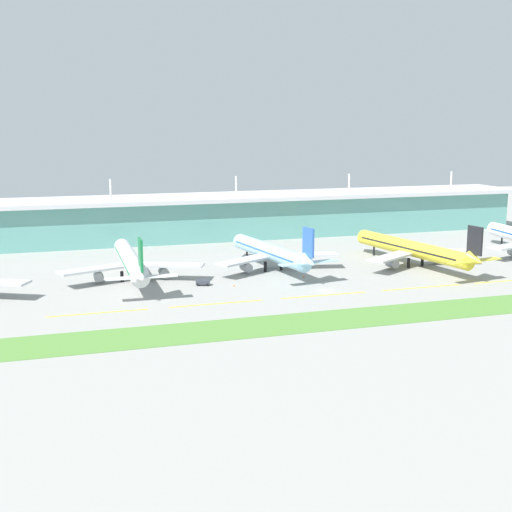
% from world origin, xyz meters
% --- Properties ---
extents(ground_plane, '(600.00, 600.00, 0.00)m').
position_xyz_m(ground_plane, '(0.00, 0.00, 0.00)').
color(ground_plane, gray).
extents(terminal_building, '(288.00, 34.00, 28.61)m').
position_xyz_m(terminal_building, '(-0.00, 110.77, 10.01)').
color(terminal_building, '#5B9E93').
rests_on(terminal_building, ground).
extents(airliner_near_middle, '(48.79, 67.94, 18.90)m').
position_xyz_m(airliner_near_middle, '(-56.96, 33.19, 6.45)').
color(airliner_near_middle, silver).
rests_on(airliner_near_middle, ground).
extents(airliner_center, '(48.23, 61.17, 18.90)m').
position_xyz_m(airliner_center, '(-6.63, 34.89, 6.45)').
color(airliner_center, '#9ED1EA').
rests_on(airliner_center, ground).
extents(airliner_far_middle, '(48.10, 69.64, 18.90)m').
position_xyz_m(airliner_far_middle, '(45.56, 25.88, 6.46)').
color(airliner_far_middle, yellow).
rests_on(airliner_far_middle, ground).
extents(taxiway_stripe_west, '(28.00, 0.70, 0.04)m').
position_xyz_m(taxiway_stripe_west, '(-71.00, -5.09, 0.02)').
color(taxiway_stripe_west, yellow).
rests_on(taxiway_stripe_west, ground).
extents(taxiway_stripe_mid_west, '(28.00, 0.70, 0.04)m').
position_xyz_m(taxiway_stripe_mid_west, '(-37.00, -5.09, 0.02)').
color(taxiway_stripe_mid_west, yellow).
rests_on(taxiway_stripe_mid_west, ground).
extents(taxiway_stripe_centre, '(28.00, 0.70, 0.04)m').
position_xyz_m(taxiway_stripe_centre, '(-3.00, -5.09, 0.02)').
color(taxiway_stripe_centre, yellow).
rests_on(taxiway_stripe_centre, ground).
extents(taxiway_stripe_mid_east, '(28.00, 0.70, 0.04)m').
position_xyz_m(taxiway_stripe_mid_east, '(31.00, -5.09, 0.02)').
color(taxiway_stripe_mid_east, yellow).
rests_on(taxiway_stripe_mid_east, ground).
extents(taxiway_stripe_east, '(28.00, 0.70, 0.04)m').
position_xyz_m(taxiway_stripe_east, '(65.00, -5.09, 0.02)').
color(taxiway_stripe_east, yellow).
rests_on(taxiway_stripe_east, ground).
extents(grass_verge, '(300.00, 18.00, 0.10)m').
position_xyz_m(grass_verge, '(0.00, -30.75, 0.05)').
color(grass_verge, '#518438').
rests_on(grass_verge, ground).
extents(pushback_tug, '(4.93, 3.66, 1.85)m').
position_xyz_m(pushback_tug, '(-35.58, 18.91, 1.10)').
color(pushback_tug, '#333842').
rests_on(pushback_tug, ground).
extents(safety_cone_left_wingtip, '(0.56, 0.56, 0.70)m').
position_xyz_m(safety_cone_left_wingtip, '(-26.25, 14.49, 0.35)').
color(safety_cone_left_wingtip, orange).
rests_on(safety_cone_left_wingtip, ground).
extents(safety_cone_nose_front, '(0.56, 0.56, 0.70)m').
position_xyz_m(safety_cone_nose_front, '(0.11, 20.06, 0.35)').
color(safety_cone_nose_front, orange).
rests_on(safety_cone_nose_front, ground).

